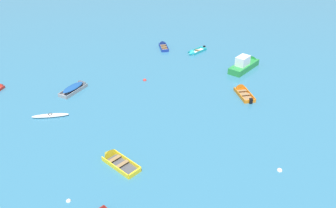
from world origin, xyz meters
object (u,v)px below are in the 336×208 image
at_px(rowboat_orange_far_right, 241,91).
at_px(rowboat_deep_blue_near_right, 163,45).
at_px(mooring_buoy_between_boats_left, 279,171).
at_px(rowboat_yellow_far_back, 113,158).
at_px(kayak_white_cluster_outer, 50,115).
at_px(mooring_buoy_between_boats_right, 145,80).
at_px(rowboat_turquoise_distant_center, 194,53).
at_px(mooring_buoy_trailing, 69,201).
at_px(motor_launch_green_far_left, 245,64).
at_px(rowboat_grey_outer_left, 77,87).

bearing_deg(rowboat_orange_far_right, rowboat_deep_blue_near_right, 106.69).
bearing_deg(rowboat_orange_far_right, mooring_buoy_between_boats_left, -102.62).
distance_m(rowboat_orange_far_right, rowboat_yellow_far_back, 16.42).
distance_m(kayak_white_cluster_outer, rowboat_yellow_far_back, 9.19).
height_order(rowboat_orange_far_right, mooring_buoy_between_boats_right, rowboat_orange_far_right).
xyz_separation_m(rowboat_yellow_far_back, mooring_buoy_between_boats_right, (5.17, 13.17, -0.17)).
relative_size(kayak_white_cluster_outer, rowboat_turquoise_distant_center, 1.05).
xyz_separation_m(mooring_buoy_trailing, mooring_buoy_between_boats_right, (8.55, 16.67, 0.00)).
height_order(motor_launch_green_far_left, rowboat_turquoise_distant_center, motor_launch_green_far_left).
distance_m(motor_launch_green_far_left, rowboat_turquoise_distant_center, 7.75).
relative_size(rowboat_grey_outer_left, mooring_buoy_between_boats_right, 8.58).
xyz_separation_m(motor_launch_green_far_left, rowboat_turquoise_distant_center, (-4.48, 6.31, -0.45)).
height_order(rowboat_deep_blue_near_right, mooring_buoy_between_boats_left, rowboat_deep_blue_near_right).
xyz_separation_m(kayak_white_cluster_outer, rowboat_yellow_far_back, (4.90, -7.78, 0.01)).
bearing_deg(mooring_buoy_between_boats_right, rowboat_turquoise_distant_center, 38.58).
distance_m(rowboat_deep_blue_near_right, mooring_buoy_trailing, 29.83).
xyz_separation_m(rowboat_orange_far_right, kayak_white_cluster_outer, (-19.41, 0.08, -0.02)).
height_order(kayak_white_cluster_outer, mooring_buoy_between_boats_left, kayak_white_cluster_outer).
height_order(rowboat_orange_far_right, rowboat_yellow_far_back, rowboat_yellow_far_back).
relative_size(rowboat_orange_far_right, mooring_buoy_between_boats_left, 9.37).
xyz_separation_m(rowboat_yellow_far_back, mooring_buoy_trailing, (-3.38, -3.50, -0.17)).
distance_m(rowboat_turquoise_distant_center, rowboat_yellow_far_back, 23.62).
bearing_deg(mooring_buoy_trailing, rowboat_deep_blue_near_right, 63.69).
relative_size(rowboat_yellow_far_back, mooring_buoy_between_boats_left, 9.32).
xyz_separation_m(rowboat_orange_far_right, mooring_buoy_between_boats_left, (-2.71, -12.11, -0.17)).
relative_size(kayak_white_cluster_outer, rowboat_yellow_far_back, 0.94).
xyz_separation_m(rowboat_grey_outer_left, rowboat_yellow_far_back, (2.33, -12.93, -0.13)).
bearing_deg(mooring_buoy_between_boats_left, rowboat_yellow_far_back, 159.48).
xyz_separation_m(rowboat_deep_blue_near_right, rowboat_yellow_far_back, (-9.85, -23.24, -0.00)).
distance_m(kayak_white_cluster_outer, mooring_buoy_trailing, 11.38).
bearing_deg(kayak_white_cluster_outer, rowboat_deep_blue_near_right, 46.35).
relative_size(rowboat_deep_blue_near_right, rowboat_yellow_far_back, 0.90).
relative_size(rowboat_turquoise_distant_center, mooring_buoy_between_boats_left, 8.29).
distance_m(kayak_white_cluster_outer, mooring_buoy_between_boats_right, 11.43).
bearing_deg(kayak_white_cluster_outer, rowboat_grey_outer_left, 63.41).
xyz_separation_m(rowboat_turquoise_distant_center, rowboat_grey_outer_left, (-15.54, -6.66, 0.16)).
bearing_deg(rowboat_turquoise_distant_center, mooring_buoy_between_boats_left, -93.37).
bearing_deg(rowboat_orange_far_right, motor_launch_green_far_left, 60.33).
height_order(rowboat_grey_outer_left, mooring_buoy_between_boats_left, rowboat_grey_outer_left).
distance_m(rowboat_yellow_far_back, mooring_buoy_trailing, 4.86).
bearing_deg(kayak_white_cluster_outer, mooring_buoy_trailing, -82.28).
distance_m(rowboat_orange_far_right, mooring_buoy_trailing, 21.10).
bearing_deg(mooring_buoy_between_boats_right, kayak_white_cluster_outer, -151.84).
relative_size(motor_launch_green_far_left, rowboat_turquoise_distant_center, 1.63).
bearing_deg(rowboat_grey_outer_left, mooring_buoy_trailing, -93.66).
height_order(motor_launch_green_far_left, rowboat_deep_blue_near_right, motor_launch_green_far_left).
distance_m(motor_launch_green_far_left, rowboat_deep_blue_near_right, 12.69).
distance_m(rowboat_orange_far_right, rowboat_turquoise_distant_center, 11.96).
distance_m(rowboat_turquoise_distant_center, mooring_buoy_between_boats_right, 10.28).
xyz_separation_m(rowboat_turquoise_distant_center, mooring_buoy_between_boats_left, (-1.41, -24.00, -0.14)).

